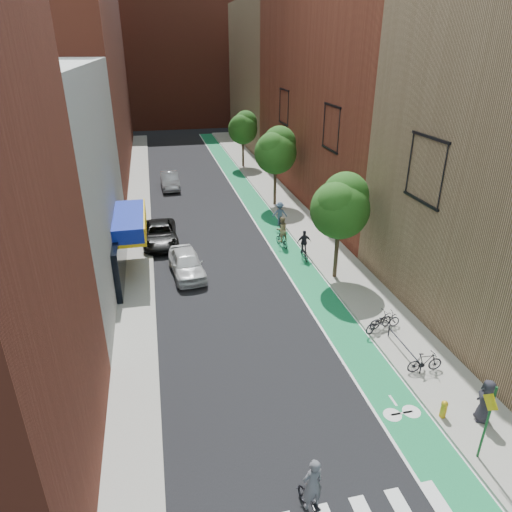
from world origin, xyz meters
TOP-DOWN VIEW (x-y plane):
  - ground at (0.00, 0.00)m, footprint 160.00×160.00m
  - bike_lane at (4.00, 26.00)m, footprint 2.00×68.00m
  - sidewalk_left at (-6.00, 26.00)m, footprint 2.00×68.00m
  - sidewalk_right at (6.50, 26.00)m, footprint 3.00×68.00m
  - building_left_white at (-11.00, 14.00)m, footprint 8.00×20.00m
  - building_left_far_red at (-11.00, 42.00)m, footprint 8.00×36.00m
  - building_right_mid_red at (12.00, 26.00)m, footprint 8.00×28.00m
  - building_right_far_tan at (12.00, 50.00)m, footprint 8.00×20.00m
  - building_far_closure at (0.00, 72.00)m, footprint 30.00×14.00m
  - tree_near at (5.65, 10.02)m, footprint 3.40×3.36m
  - tree_mid at (5.65, 24.02)m, footprint 3.55×3.53m
  - tree_far at (5.65, 38.02)m, footprint 3.30×3.25m
  - sign_pole at (5.38, -3.50)m, footprint 0.13×0.71m
  - parked_car_white at (-3.00, 12.45)m, footprint 2.23×4.66m
  - parked_car_black at (-4.42, 17.71)m, footprint 2.42×5.18m
  - parked_car_silver at (-3.00, 31.34)m, footprint 1.77×4.76m
  - cyclist_lead at (-0.76, -4.18)m, footprint 0.92×1.76m
  - cyclist_lane_near at (3.81, 15.42)m, footprint 1.00×1.59m
  - cyclist_lane_mid at (4.69, 13.11)m, footprint 0.95×1.57m
  - cyclist_lane_far at (4.56, 18.60)m, footprint 1.23×1.86m
  - parked_bike_near at (5.93, 4.30)m, footprint 1.61×0.61m
  - parked_bike_mid at (6.04, 0.91)m, footprint 1.59×0.53m
  - parked_bike_far at (5.54, 4.18)m, footprint 1.85×1.24m
  - pedestrian at (6.62, -2.04)m, footprint 0.85×1.01m
  - fire_hydrant at (5.30, -1.60)m, footprint 0.25×0.25m

SIDE VIEW (x-z plane):
  - ground at x=0.00m, z-range 0.00..0.00m
  - bike_lane at x=4.00m, z-range 0.00..0.01m
  - sidewalk_left at x=-6.00m, z-range 0.00..0.15m
  - sidewalk_right at x=6.50m, z-range 0.00..0.15m
  - fire_hydrant at x=5.30m, z-range 0.17..0.90m
  - parked_bike_near at x=5.93m, z-range 0.15..0.99m
  - parked_bike_far at x=5.54m, z-range 0.15..1.07m
  - parked_bike_mid at x=6.04m, z-range 0.15..1.09m
  - parked_car_black at x=-4.42m, z-range 0.00..1.44m
  - cyclist_lane_mid at x=4.69m, z-range -0.22..1.72m
  - parked_car_white at x=-3.00m, z-range 0.00..1.54m
  - cyclist_lead at x=-0.76m, z-range -0.33..1.87m
  - parked_car_silver at x=-3.00m, z-range 0.00..1.55m
  - cyclist_lane_far at x=4.56m, z-range -0.12..1.98m
  - cyclist_lane_near at x=3.81m, z-range -0.12..2.00m
  - pedestrian at x=6.62m, z-range 0.15..1.91m
  - sign_pole at x=5.38m, z-range 0.34..3.34m
  - tree_far at x=5.65m, z-range 1.40..7.60m
  - tree_near at x=5.65m, z-range 1.45..7.87m
  - tree_mid at x=5.65m, z-range 1.52..8.26m
  - building_left_white at x=-11.00m, z-range 0.00..12.00m
  - building_right_far_tan at x=12.00m, z-range 0.00..18.00m
  - building_far_closure at x=0.00m, z-range 0.00..20.00m
  - building_left_far_red at x=-11.00m, z-range 0.00..22.00m
  - building_right_mid_red at x=12.00m, z-range 0.00..22.00m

